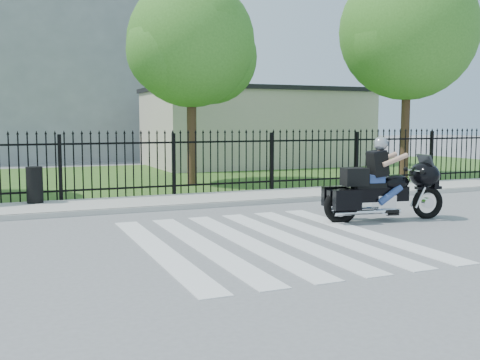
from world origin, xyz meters
name	(u,v)px	position (x,y,z in m)	size (l,w,h in m)	color
ground	(268,240)	(0.00, 0.00, 0.00)	(120.00, 120.00, 0.00)	slate
crosswalk	(268,240)	(0.00, 0.00, 0.01)	(5.00, 5.50, 0.01)	silver
sidewalk	(185,201)	(0.00, 5.00, 0.06)	(40.00, 2.00, 0.12)	#ADAAA3
curb	(197,206)	(0.00, 4.00, 0.06)	(40.00, 0.12, 0.12)	#ADAAA3
grass_strip	(129,178)	(0.00, 12.00, 0.01)	(40.00, 12.00, 0.02)	#2F561D
iron_fence	(174,166)	(0.00, 6.00, 0.90)	(26.00, 0.04, 1.80)	black
tree_mid	(191,44)	(1.50, 9.00, 4.67)	(4.20, 4.20, 6.78)	#382316
tree_right	(408,32)	(9.50, 8.00, 5.39)	(5.00, 5.00, 7.90)	#382316
building_low	(255,129)	(7.00, 16.00, 1.75)	(10.00, 6.00, 3.50)	#B9AC9A
building_low_roof	(255,91)	(7.00, 16.00, 3.60)	(10.20, 6.20, 0.20)	black
building_tall	(25,53)	(-3.00, 26.00, 6.00)	(15.00, 10.00, 12.00)	#979B9F
motorcycle_rider	(382,186)	(3.13, 0.88, 0.75)	(2.77, 1.18, 1.84)	black
litter_bin	(35,185)	(-3.64, 5.70, 0.57)	(0.40, 0.40, 0.90)	black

